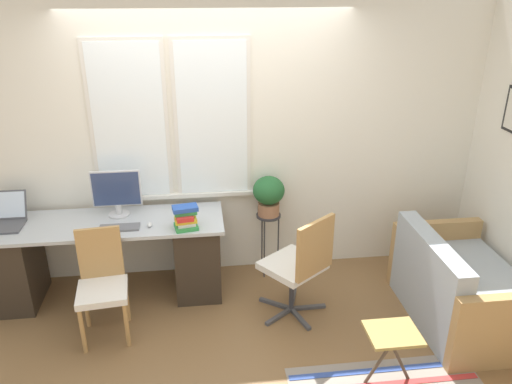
{
  "coord_description": "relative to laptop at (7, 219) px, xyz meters",
  "views": [
    {
      "loc": [
        -0.13,
        -3.73,
        2.73
      ],
      "look_at": [
        0.34,
        0.16,
        1.04
      ],
      "focal_mm": 35.0,
      "sensor_mm": 36.0,
      "label": 1
    }
  ],
  "objects": [
    {
      "name": "desk",
      "position": [
        0.8,
        -0.05,
        -0.41
      ],
      "size": [
        2.11,
        0.63,
        0.76
      ],
      "color": "#B2B7BC",
      "rests_on": "ground_plane"
    },
    {
      "name": "plant_stand",
      "position": [
        2.31,
        0.15,
        -0.26
      ],
      "size": [
        0.24,
        0.24,
        0.64
      ],
      "color": "#333338",
      "rests_on": "ground_plane"
    },
    {
      "name": "office_chair_swivel",
      "position": [
        2.47,
        -0.56,
        -0.3
      ],
      "size": [
        0.64,
        0.65,
        0.97
      ],
      "rotation": [
        0.0,
        0.0,
        3.79
      ],
      "color": "#47474C",
      "rests_on": "ground_plane"
    },
    {
      "name": "couch_loveseat",
      "position": [
        3.83,
        -0.77,
        -0.53
      ],
      "size": [
        0.85,
        1.28,
        0.79
      ],
      "rotation": [
        0.0,
        0.0,
        1.57
      ],
      "color": "#9EA8B2",
      "rests_on": "ground_plane"
    },
    {
      "name": "mouse",
      "position": [
        1.22,
        -0.19,
        -0.04
      ],
      "size": [
        0.04,
        0.07,
        0.04
      ],
      "color": "silver",
      "rests_on": "desk"
    },
    {
      "name": "keyboard",
      "position": [
        0.97,
        -0.2,
        -0.05
      ],
      "size": [
        0.34,
        0.13,
        0.02
      ],
      "color": "slate",
      "rests_on": "desk"
    },
    {
      "name": "ground_plane",
      "position": [
        1.8,
        -0.37,
        -0.81
      ],
      "size": [
        14.0,
        14.0,
        0.0
      ],
      "primitive_type": "plane",
      "color": "brown"
    },
    {
      "name": "potted_plant",
      "position": [
        2.31,
        0.15,
        0.05
      ],
      "size": [
        0.3,
        0.3,
        0.39
      ],
      "color": "#9E6B4C",
      "rests_on": "plant_stand"
    },
    {
      "name": "desk_chair_wooden",
      "position": [
        0.85,
        -0.58,
        -0.34
      ],
      "size": [
        0.43,
        0.44,
        0.9
      ],
      "rotation": [
        0.0,
        0.0,
        0.1
      ],
      "color": "#B2844C",
      "rests_on": "ground_plane"
    },
    {
      "name": "folding_stool",
      "position": [
        2.96,
        -1.42,
        -0.42
      ],
      "size": [
        0.36,
        0.31,
        0.45
      ],
      "color": "olive",
      "rests_on": "ground_plane"
    },
    {
      "name": "book_stack",
      "position": [
        1.53,
        -0.25,
        0.04
      ],
      "size": [
        0.23,
        0.2,
        0.2
      ],
      "color": "green",
      "rests_on": "desk"
    },
    {
      "name": "laptop",
      "position": [
        0.0,
        0.0,
        0.0
      ],
      "size": [
        0.28,
        0.36,
        0.26
      ],
      "color": "#4C4C51",
      "rests_on": "desk"
    },
    {
      "name": "monitor",
      "position": [
        0.93,
        0.07,
        0.17
      ],
      "size": [
        0.43,
        0.19,
        0.42
      ],
      "color": "silver",
      "rests_on": "desk"
    },
    {
      "name": "wall_back_with_window",
      "position": [
        1.78,
        0.34,
        0.54
      ],
      "size": [
        9.0,
        0.12,
        2.7
      ],
      "color": "white",
      "rests_on": "ground_plane"
    }
  ]
}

